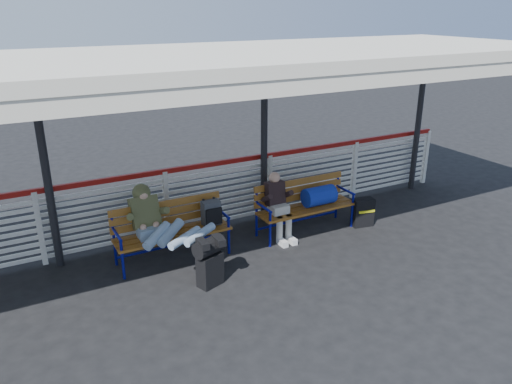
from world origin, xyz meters
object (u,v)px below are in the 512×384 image
luggage_stack (210,260)px  bench_left (180,223)px  bench_right (311,199)px  traveler_man (169,229)px  companion_person (278,205)px  suitcase_side (363,212)px

luggage_stack → bench_left: (-0.05, 1.04, 0.18)m
bench_right → traveler_man: (-2.67, -0.21, 0.08)m
bench_right → companion_person: companion_person is taller
luggage_stack → suitcase_side: bearing=-9.3°
traveler_man → suitcase_side: (3.60, -0.10, -0.41)m
bench_left → companion_person: (1.70, -0.15, 0.02)m
traveler_man → companion_person: 2.01m
luggage_stack → companion_person: size_ratio=0.64×
bench_right → companion_person: (-0.67, -0.01, 0.00)m
luggage_stack → suitcase_side: luggage_stack is taller
luggage_stack → suitcase_side: size_ratio=1.42×
suitcase_side → bench_right: bearing=172.9°
luggage_stack → bench_right: bench_right is taller
traveler_man → suitcase_side: bearing=-1.5°
luggage_stack → traveler_man: (-0.35, 0.69, 0.27)m
bench_left → traveler_man: size_ratio=1.10×
bench_left → suitcase_side: size_ratio=3.47×
bench_right → companion_person: 0.67m
luggage_stack → traveler_man: bearing=97.1°
bench_left → companion_person: companion_person is taller
bench_left → bench_right: (2.37, -0.14, 0.02)m
companion_person → suitcase_side: 1.66m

